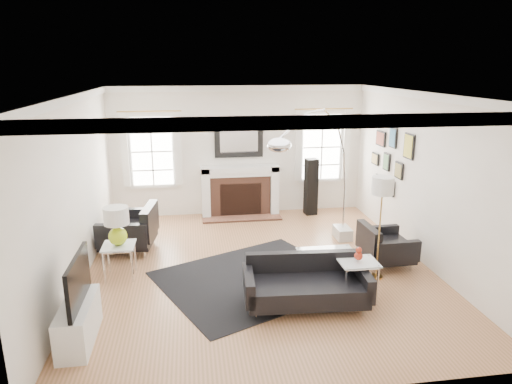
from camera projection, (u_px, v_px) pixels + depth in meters
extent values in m
plane|color=#96663F|center=(260.00, 268.00, 7.46)|extent=(6.00, 6.00, 0.00)
cube|color=white|center=(239.00, 151.00, 9.95)|extent=(5.50, 0.04, 2.80)
cube|color=white|center=(309.00, 267.00, 4.23)|extent=(5.50, 0.04, 2.80)
cube|color=white|center=(75.00, 193.00, 6.70)|extent=(0.04, 6.00, 2.80)
cube|color=white|center=(425.00, 180.00, 7.47)|extent=(0.04, 6.00, 2.80)
cube|color=white|center=(260.00, 94.00, 6.71)|extent=(5.50, 6.00, 0.02)
cube|color=white|center=(260.00, 98.00, 6.73)|extent=(5.50, 6.00, 0.12)
cube|color=white|center=(206.00, 192.00, 9.88)|extent=(0.18, 0.38, 1.10)
cube|color=white|center=(274.00, 190.00, 10.09)|extent=(0.18, 0.38, 1.10)
cube|color=white|center=(240.00, 169.00, 9.85)|extent=(1.70, 0.38, 0.12)
cube|color=white|center=(240.00, 173.00, 9.88)|extent=(1.50, 0.34, 0.10)
cube|color=brown|center=(240.00, 195.00, 10.03)|extent=(1.30, 0.30, 0.90)
cube|color=black|center=(241.00, 199.00, 9.95)|extent=(0.90, 0.10, 0.76)
cube|color=brown|center=(242.00, 218.00, 9.89)|extent=(1.70, 0.50, 0.04)
cube|color=black|center=(239.00, 140.00, 9.84)|extent=(1.05, 0.06, 0.75)
cube|color=white|center=(239.00, 140.00, 9.81)|extent=(0.82, 0.02, 0.55)
cube|color=white|center=(152.00, 151.00, 9.65)|extent=(1.00, 0.05, 1.60)
cube|color=white|center=(152.00, 152.00, 9.62)|extent=(0.84, 0.02, 1.44)
cube|color=white|center=(125.00, 151.00, 9.46)|extent=(0.14, 0.05, 1.55)
cube|color=white|center=(178.00, 149.00, 9.61)|extent=(0.14, 0.05, 1.55)
cube|color=white|center=(321.00, 147.00, 10.16)|extent=(1.00, 0.05, 1.60)
cube|color=white|center=(322.00, 147.00, 10.14)|extent=(0.84, 0.02, 1.44)
cube|color=white|center=(298.00, 146.00, 9.98)|extent=(0.14, 0.05, 1.55)
cube|color=white|center=(347.00, 145.00, 10.13)|extent=(0.14, 0.05, 1.55)
cube|color=black|center=(409.00, 146.00, 7.92)|extent=(0.03, 0.34, 0.44)
cube|color=gold|center=(408.00, 146.00, 7.92)|extent=(0.01, 0.29, 0.39)
cube|color=black|center=(393.00, 138.00, 8.53)|extent=(0.03, 0.28, 0.38)
cube|color=teal|center=(392.00, 138.00, 8.52)|extent=(0.01, 0.23, 0.33)
cube|color=black|center=(381.00, 139.00, 9.08)|extent=(0.03, 0.40, 0.30)
cube|color=brown|center=(380.00, 139.00, 9.07)|extent=(0.01, 0.35, 0.25)
cube|color=black|center=(399.00, 171.00, 8.34)|extent=(0.03, 0.30, 0.30)
cube|color=olive|center=(398.00, 171.00, 8.34)|extent=(0.01, 0.25, 0.25)
cube|color=black|center=(387.00, 162.00, 8.85)|extent=(0.03, 0.26, 0.34)
cube|color=#528751|center=(386.00, 162.00, 8.85)|extent=(0.01, 0.21, 0.29)
cube|color=black|center=(375.00, 159.00, 9.39)|extent=(0.03, 0.32, 0.24)
cube|color=tan|center=(374.00, 159.00, 9.39)|extent=(0.01, 0.27, 0.19)
cube|color=black|center=(391.00, 188.00, 8.69)|extent=(0.03, 0.24, 0.30)
cube|color=navy|center=(390.00, 188.00, 8.68)|extent=(0.01, 0.19, 0.25)
cube|color=black|center=(379.00, 181.00, 9.26)|extent=(0.03, 0.28, 0.22)
cube|color=#854D5A|center=(378.00, 181.00, 9.25)|extent=(0.01, 0.23, 0.17)
cube|color=white|center=(79.00, 323.00, 5.43)|extent=(0.35, 1.00, 0.50)
cube|color=black|center=(78.00, 280.00, 5.29)|extent=(0.05, 1.00, 0.58)
cube|color=black|center=(254.00, 279.00, 7.09)|extent=(3.38, 3.16, 0.01)
cube|color=black|center=(306.00, 290.00, 6.22)|extent=(1.65, 0.86, 0.27)
cube|color=black|center=(302.00, 266.00, 6.49)|extent=(1.61, 0.23, 0.45)
cube|color=black|center=(249.00, 285.00, 6.13)|extent=(0.17, 0.77, 0.34)
cube|color=black|center=(363.00, 281.00, 6.25)|extent=(0.17, 0.77, 0.34)
cube|color=black|center=(128.00, 234.00, 8.12)|extent=(0.98, 0.98, 0.33)
cube|color=black|center=(150.00, 221.00, 8.07)|extent=(0.26, 0.89, 0.55)
cube|color=black|center=(134.00, 219.00, 8.51)|extent=(0.89, 0.24, 0.42)
cube|color=black|center=(121.00, 236.00, 7.67)|extent=(0.89, 0.24, 0.42)
cube|color=black|center=(386.00, 250.00, 7.55)|extent=(0.76, 0.76, 0.28)
cube|color=black|center=(368.00, 240.00, 7.44)|extent=(0.15, 0.74, 0.46)
cube|color=black|center=(398.00, 252.00, 7.17)|extent=(0.74, 0.13, 0.35)
cube|color=black|center=(377.00, 236.00, 7.87)|extent=(0.74, 0.13, 0.35)
cube|color=silver|center=(330.00, 257.00, 6.95)|extent=(0.88, 0.88, 0.02)
cylinder|color=silver|center=(311.00, 282.00, 6.57)|extent=(0.04, 0.04, 0.39)
cylinder|color=silver|center=(364.00, 278.00, 6.68)|extent=(0.04, 0.04, 0.39)
cylinder|color=silver|center=(298.00, 259.00, 7.33)|extent=(0.04, 0.04, 0.39)
cylinder|color=silver|center=(346.00, 256.00, 7.44)|extent=(0.04, 0.04, 0.39)
cube|color=silver|center=(119.00, 246.00, 7.03)|extent=(0.49, 0.49, 0.02)
cylinder|color=silver|center=(104.00, 267.00, 6.88)|extent=(0.04, 0.04, 0.54)
cylinder|color=silver|center=(132.00, 266.00, 6.93)|extent=(0.04, 0.04, 0.54)
cylinder|color=silver|center=(109.00, 256.00, 7.26)|extent=(0.04, 0.04, 0.54)
cylinder|color=silver|center=(135.00, 255.00, 7.32)|extent=(0.04, 0.04, 0.54)
cube|color=silver|center=(358.00, 262.00, 6.33)|extent=(0.53, 0.45, 0.02)
cylinder|color=silver|center=(346.00, 288.00, 6.20)|extent=(0.04, 0.04, 0.58)
cylinder|color=silver|center=(377.00, 285.00, 6.26)|extent=(0.04, 0.04, 0.58)
cylinder|color=silver|center=(337.00, 276.00, 6.55)|extent=(0.04, 0.04, 0.58)
cylinder|color=silver|center=(367.00, 274.00, 6.61)|extent=(0.04, 0.04, 0.58)
sphere|color=#B4D41A|center=(118.00, 236.00, 6.99)|extent=(0.29, 0.29, 0.29)
cylinder|color=#B4D41A|center=(117.00, 227.00, 6.95)|extent=(0.04, 0.04, 0.11)
cylinder|color=white|center=(116.00, 216.00, 6.90)|extent=(0.38, 0.38, 0.27)
sphere|color=#B32C16|center=(358.00, 256.00, 6.30)|extent=(0.12, 0.12, 0.12)
sphere|color=#B32C16|center=(359.00, 250.00, 6.28)|extent=(0.09, 0.09, 0.09)
cube|color=silver|center=(342.00, 233.00, 8.74)|extent=(0.27, 0.44, 0.22)
ellipsoid|color=silver|center=(279.00, 145.00, 6.75)|extent=(0.37, 0.37, 0.22)
cylinder|color=#AE833C|center=(376.00, 277.00, 7.14)|extent=(0.21, 0.21, 0.03)
cylinder|color=#AE833C|center=(379.00, 234.00, 6.95)|extent=(0.02, 0.02, 1.44)
cylinder|color=white|center=(383.00, 186.00, 6.74)|extent=(0.33, 0.33, 0.27)
cube|color=black|center=(311.00, 187.00, 10.04)|extent=(0.27, 0.27, 1.25)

